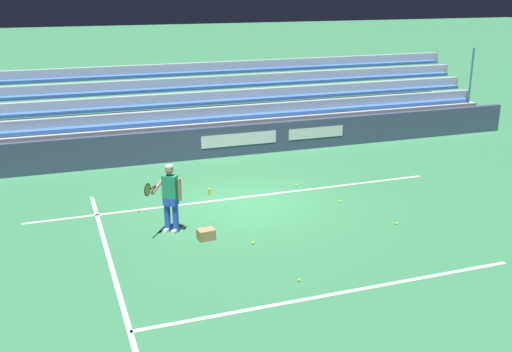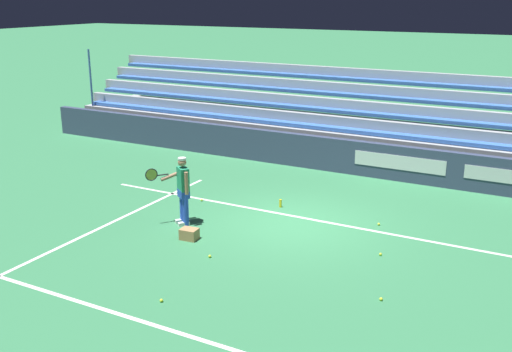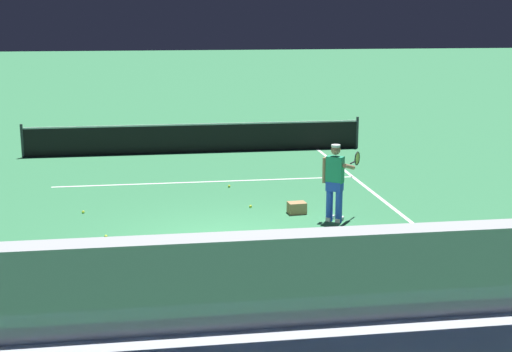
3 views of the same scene
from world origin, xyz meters
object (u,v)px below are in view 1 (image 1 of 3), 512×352
object	(u,v)px
tennis_ball_near_player	(139,211)
ball_box_cardboard	(206,234)
tennis_ball_midcourt	(297,185)
water_bottle	(210,192)
tennis_ball_on_baseline	(340,201)
tennis_ball_stray_back	(396,223)
tennis_ball_by_box	(299,280)
tennis_player	(170,198)
tennis_ball_far_left	(253,243)

from	to	relation	value
tennis_ball_near_player	ball_box_cardboard	bearing A→B (deg)	117.21
tennis_ball_midcourt	water_bottle	bearing A→B (deg)	-0.75
tennis_ball_midcourt	tennis_ball_on_baseline	world-z (taller)	same
tennis_ball_midcourt	tennis_ball_stray_back	xyz separation A→B (m)	(-1.19, 3.70, 0.00)
tennis_ball_on_baseline	tennis_ball_by_box	distance (m)	4.96
tennis_ball_near_player	water_bottle	size ratio (longest dim) A/B	0.30
tennis_player	tennis_ball_far_left	distance (m)	2.34
tennis_ball_by_box	tennis_ball_near_player	bearing A→B (deg)	-64.26
tennis_player	tennis_ball_on_baseline	world-z (taller)	tennis_player
tennis_ball_midcourt	tennis_ball_by_box	size ratio (longest dim) A/B	1.00
tennis_ball_midcourt	ball_box_cardboard	bearing A→B (deg)	39.01
tennis_ball_stray_back	water_bottle	bearing A→B (deg)	-43.53
tennis_player	tennis_ball_on_baseline	xyz separation A→B (m)	(-4.92, -0.48, -0.86)
tennis_ball_midcourt	tennis_ball_by_box	xyz separation A→B (m)	(2.41, 5.70, 0.00)
tennis_player	tennis_ball_midcourt	world-z (taller)	tennis_player
tennis_ball_stray_back	tennis_ball_near_player	world-z (taller)	same
tennis_ball_near_player	tennis_ball_by_box	bearing A→B (deg)	115.74
ball_box_cardboard	tennis_ball_near_player	size ratio (longest dim) A/B	6.06
tennis_player	tennis_ball_far_left	size ratio (longest dim) A/B	25.98
ball_box_cardboard	tennis_ball_on_baseline	world-z (taller)	ball_box_cardboard
tennis_ball_near_player	tennis_ball_stray_back	bearing A→B (deg)	152.70
tennis_ball_on_baseline	tennis_ball_stray_back	size ratio (longest dim) A/B	1.00
water_bottle	tennis_ball_stray_back	bearing A→B (deg)	136.47
ball_box_cardboard	tennis_ball_by_box	size ratio (longest dim) A/B	6.06
ball_box_cardboard	tennis_ball_by_box	distance (m)	3.01
tennis_ball_on_baseline	tennis_ball_by_box	size ratio (longest dim) A/B	1.00
tennis_player	tennis_ball_by_box	bearing A→B (deg)	119.01
tennis_ball_stray_back	tennis_ball_on_baseline	bearing A→B (deg)	-72.69
ball_box_cardboard	tennis_ball_far_left	bearing A→B (deg)	146.60
tennis_ball_on_baseline	tennis_ball_near_player	xyz separation A→B (m)	(5.46, -1.17, 0.00)
tennis_ball_midcourt	water_bottle	xyz separation A→B (m)	(2.74, -0.04, 0.08)
tennis_ball_far_left	water_bottle	size ratio (longest dim) A/B	0.30
tennis_ball_stray_back	tennis_ball_far_left	bearing A→B (deg)	-1.37
ball_box_cardboard	tennis_ball_stray_back	bearing A→B (deg)	171.34
tennis_ball_midcourt	tennis_ball_far_left	size ratio (longest dim) A/B	1.00
tennis_player	ball_box_cardboard	world-z (taller)	tennis_player
tennis_ball_on_baseline	tennis_ball_near_player	world-z (taller)	same
tennis_ball_by_box	water_bottle	world-z (taller)	water_bottle
tennis_ball_on_baseline	tennis_ball_stray_back	distance (m)	2.06
tennis_ball_far_left	tennis_ball_on_baseline	bearing A→B (deg)	-150.08
tennis_ball_on_baseline	tennis_ball_far_left	world-z (taller)	same
ball_box_cardboard	tennis_ball_by_box	bearing A→B (deg)	114.43
tennis_player	tennis_ball_on_baseline	bearing A→B (deg)	-174.48
tennis_ball_on_baseline	water_bottle	xyz separation A→B (m)	(3.32, -1.77, 0.08)
tennis_ball_near_player	water_bottle	distance (m)	2.23
tennis_player	tennis_ball_by_box	world-z (taller)	tennis_player
tennis_ball_by_box	water_bottle	size ratio (longest dim) A/B	0.30
tennis_ball_far_left	water_bottle	xyz separation A→B (m)	(0.07, -3.64, 0.08)
tennis_player	tennis_ball_near_player	world-z (taller)	tennis_player
tennis_player	water_bottle	world-z (taller)	tennis_player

